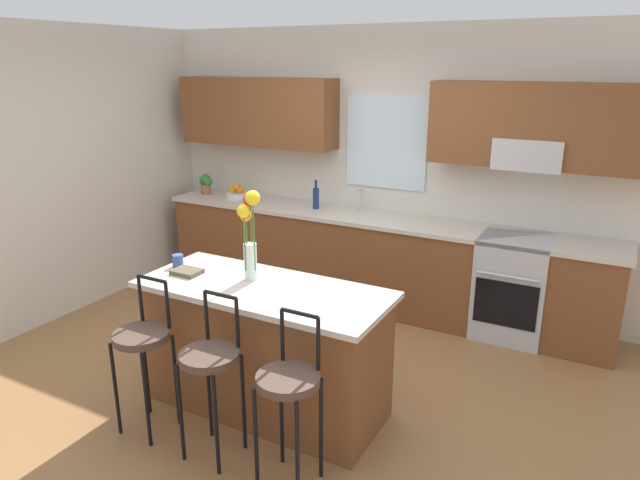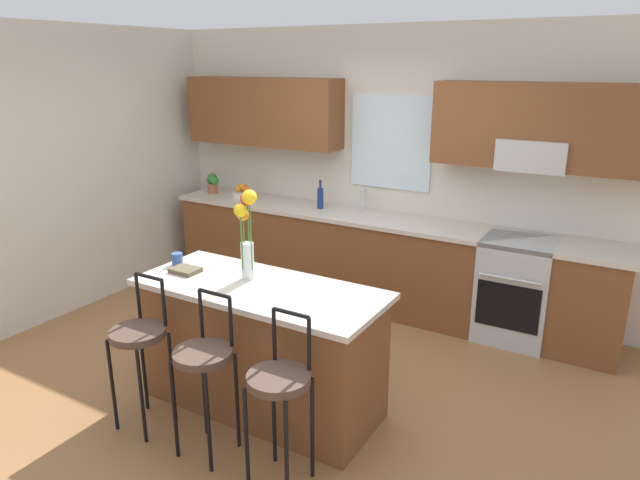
# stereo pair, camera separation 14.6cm
# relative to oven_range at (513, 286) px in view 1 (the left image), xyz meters

# --- Properties ---
(ground_plane) EXTENTS (14.00, 14.00, 0.00)m
(ground_plane) POSITION_rel_oven_range_xyz_m (-1.37, -1.68, -0.46)
(ground_plane) COLOR olive
(wall_left) EXTENTS (0.12, 4.60, 2.70)m
(wall_left) POSITION_rel_oven_range_xyz_m (-3.93, -1.38, 0.89)
(wall_left) COLOR beige
(wall_left) RESTS_ON ground
(back_wall_assembly) EXTENTS (5.60, 0.50, 2.70)m
(back_wall_assembly) POSITION_rel_oven_range_xyz_m (-1.35, 0.31, 1.05)
(back_wall_assembly) COLOR beige
(back_wall_assembly) RESTS_ON ground
(counter_run) EXTENTS (4.56, 0.64, 0.92)m
(counter_run) POSITION_rel_oven_range_xyz_m (-1.37, 0.02, 0.01)
(counter_run) COLOR brown
(counter_run) RESTS_ON ground
(sink_faucet) EXTENTS (0.02, 0.13, 0.23)m
(sink_faucet) POSITION_rel_oven_range_xyz_m (-1.57, 0.17, 0.60)
(sink_faucet) COLOR #B7BABC
(sink_faucet) RESTS_ON counter_run
(oven_range) EXTENTS (0.60, 0.64, 0.92)m
(oven_range) POSITION_rel_oven_range_xyz_m (0.00, 0.00, 0.00)
(oven_range) COLOR #B7BABC
(oven_range) RESTS_ON ground
(kitchen_island) EXTENTS (1.73, 0.74, 0.92)m
(kitchen_island) POSITION_rel_oven_range_xyz_m (-1.29, -2.00, 0.00)
(kitchen_island) COLOR brown
(kitchen_island) RESTS_ON ground
(bar_stool_near) EXTENTS (0.36, 0.36, 1.04)m
(bar_stool_near) POSITION_rel_oven_range_xyz_m (-1.84, -2.58, 0.18)
(bar_stool_near) COLOR black
(bar_stool_near) RESTS_ON ground
(bar_stool_middle) EXTENTS (0.36, 0.36, 1.04)m
(bar_stool_middle) POSITION_rel_oven_range_xyz_m (-1.29, -2.58, 0.18)
(bar_stool_middle) COLOR black
(bar_stool_middle) RESTS_ON ground
(bar_stool_far) EXTENTS (0.36, 0.36, 1.04)m
(bar_stool_far) POSITION_rel_oven_range_xyz_m (-0.74, -2.58, 0.18)
(bar_stool_far) COLOR black
(bar_stool_far) RESTS_ON ground
(flower_vase) EXTENTS (0.16, 0.17, 0.64)m
(flower_vase) POSITION_rel_oven_range_xyz_m (-1.43, -1.93, 0.83)
(flower_vase) COLOR silver
(flower_vase) RESTS_ON kitchen_island
(mug_ceramic) EXTENTS (0.08, 0.08, 0.09)m
(mug_ceramic) POSITION_rel_oven_range_xyz_m (-2.06, -1.97, 0.51)
(mug_ceramic) COLOR #33518C
(mug_ceramic) RESTS_ON kitchen_island
(cookbook) EXTENTS (0.20, 0.15, 0.03)m
(cookbook) POSITION_rel_oven_range_xyz_m (-1.90, -2.06, 0.48)
(cookbook) COLOR brown
(cookbook) RESTS_ON kitchen_island
(fruit_bowl_oranges) EXTENTS (0.24, 0.24, 0.16)m
(fruit_bowl_oranges) POSITION_rel_oven_range_xyz_m (-3.00, 0.03, 0.51)
(fruit_bowl_oranges) COLOR silver
(fruit_bowl_oranges) RESTS_ON counter_run
(bottle_olive_oil) EXTENTS (0.06, 0.06, 0.29)m
(bottle_olive_oil) POSITION_rel_oven_range_xyz_m (-2.00, 0.02, 0.58)
(bottle_olive_oil) COLOR navy
(bottle_olive_oil) RESTS_ON counter_run
(potted_plant_small) EXTENTS (0.17, 0.12, 0.23)m
(potted_plant_small) POSITION_rel_oven_range_xyz_m (-3.42, 0.02, 0.59)
(potted_plant_small) COLOR #9E5B3D
(potted_plant_small) RESTS_ON counter_run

